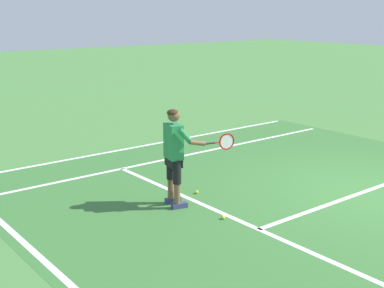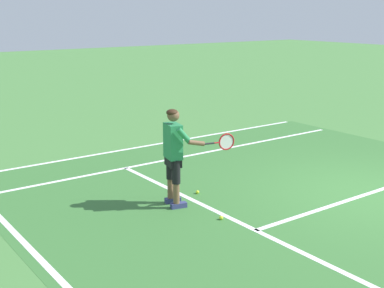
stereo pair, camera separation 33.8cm
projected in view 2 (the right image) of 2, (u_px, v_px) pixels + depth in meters
name	position (u px, v px, depth m)	size (l,w,h in m)	color
ground_plane	(370.00, 193.00, 9.70)	(80.00, 80.00, 0.00)	#477F3D
court_inner_surface	(327.00, 207.00, 9.00)	(10.98, 9.85, 0.00)	#387033
line_service	(256.00, 230.00, 8.04)	(8.23, 0.10, 0.01)	white
line_centre_service	(380.00, 190.00, 9.87)	(0.10, 6.40, 0.01)	white
line_singles_left	(188.00, 156.00, 12.22)	(0.10, 9.45, 0.01)	white
line_doubles_left	(157.00, 144.00, 13.30)	(0.10, 9.45, 0.01)	white
tennis_player	(175.00, 151.00, 8.85)	(0.83, 1.06, 1.71)	navy
tennis_ball_near_feet	(221.00, 218.00, 8.46)	(0.07, 0.07, 0.07)	#CCE02D
tennis_ball_by_baseline	(197.00, 192.00, 9.67)	(0.07, 0.07, 0.07)	#CCE02D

